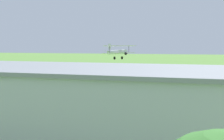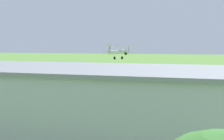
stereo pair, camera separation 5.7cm
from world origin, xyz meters
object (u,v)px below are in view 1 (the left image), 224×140
object	(u,v)px
person_by_parked_cars	(178,103)
person_walking_on_apron	(63,96)
person_at_fence_line	(52,94)
person_crossing_taxiway	(35,100)
car_grey	(13,99)
person_watching_takeoff	(179,100)
hangar	(77,104)
truck_box_grey	(214,101)
biplane	(118,51)

from	to	relation	value
person_by_parked_cars	person_walking_on_apron	world-z (taller)	person_walking_on_apron
person_at_fence_line	person_walking_on_apron	bearing A→B (deg)	158.58
person_by_parked_cars	person_crossing_taxiway	distance (m)	22.22
person_crossing_taxiway	person_at_fence_line	bearing A→B (deg)	-96.61
car_grey	person_at_fence_line	xyz separation A→B (m)	(-4.40, -5.08, -0.04)
person_walking_on_apron	person_watching_takeoff	bearing A→B (deg)	-176.84
person_crossing_taxiway	car_grey	bearing A→B (deg)	4.02
hangar	person_walking_on_apron	bearing A→B (deg)	-61.73
person_at_fence_line	person_crossing_taxiway	xyz separation A→B (m)	(0.56, 4.81, 0.04)
hangar	car_grey	distance (m)	20.74
truck_box_grey	person_by_parked_cars	bearing A→B (deg)	-20.95
car_grey	person_crossing_taxiway	size ratio (longest dim) A/B	2.56
biplane	person_at_fence_line	xyz separation A→B (m)	(8.97, 12.95, -7.26)
person_by_parked_cars	person_walking_on_apron	bearing A→B (deg)	-2.67
person_watching_takeoff	person_crossing_taxiway	distance (m)	22.72
hangar	car_grey	bearing A→B (deg)	-38.94
person_watching_takeoff	biplane	bearing A→B (deg)	-45.42
car_grey	person_walking_on_apron	bearing A→B (deg)	-148.81
hangar	person_at_fence_line	bearing A→B (deg)	-57.23
car_grey	person_watching_takeoff	bearing A→B (deg)	-168.72
person_walking_on_apron	person_crossing_taxiway	world-z (taller)	person_crossing_taxiway
person_at_fence_line	biplane	bearing A→B (deg)	-124.72
hangar	person_watching_takeoff	xyz separation A→B (m)	(-10.05, -18.10, -2.86)
truck_box_grey	person_watching_takeoff	distance (m)	6.10
hangar	person_walking_on_apron	world-z (taller)	hangar
person_watching_takeoff	person_crossing_taxiway	size ratio (longest dim) A/B	1.00
truck_box_grey	person_watching_takeoff	size ratio (longest dim) A/B	3.98
person_walking_on_apron	truck_box_grey	bearing A→B (deg)	173.45
car_grey	person_crossing_taxiway	world-z (taller)	person_crossing_taxiway
person_walking_on_apron	person_watching_takeoff	size ratio (longest dim) A/B	0.94
person_at_fence_line	truck_box_grey	bearing A→B (deg)	172.01
biplane	person_walking_on_apron	xyz separation A→B (m)	(6.55, 13.90, -7.27)
hangar	person_at_fence_line	distance (m)	21.59
person_walking_on_apron	person_watching_takeoff	world-z (taller)	person_watching_takeoff
person_walking_on_apron	person_crossing_taxiway	xyz separation A→B (m)	(2.98, 3.86, 0.05)
person_by_parked_cars	person_watching_takeoff	world-z (taller)	person_watching_takeoff
truck_box_grey	person_at_fence_line	xyz separation A→B (m)	(26.31, -3.69, -0.89)
car_grey	person_watching_takeoff	distance (m)	26.54
truck_box_grey	person_crossing_taxiway	world-z (taller)	truck_box_grey
car_grey	person_by_parked_cars	bearing A→B (deg)	-172.86
person_walking_on_apron	person_crossing_taxiway	size ratio (longest dim) A/B	0.94
person_by_parked_cars	truck_box_grey	bearing A→B (deg)	159.05
hangar	person_crossing_taxiway	size ratio (longest dim) A/B	18.07
person_by_parked_cars	person_crossing_taxiway	world-z (taller)	person_crossing_taxiway
car_grey	hangar	bearing A→B (deg)	141.06
truck_box_grey	person_by_parked_cars	world-z (taller)	truck_box_grey
biplane	person_crossing_taxiway	world-z (taller)	biplane
biplane	car_grey	size ratio (longest dim) A/B	1.70
biplane	person_at_fence_line	bearing A→B (deg)	55.28
biplane	person_crossing_taxiway	size ratio (longest dim) A/B	4.36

